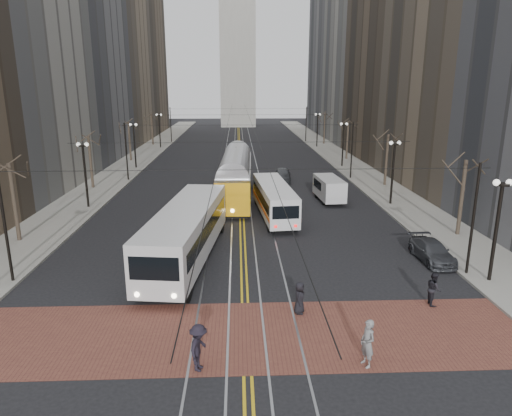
{
  "coord_description": "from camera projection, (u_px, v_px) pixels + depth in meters",
  "views": [
    {
      "loc": [
        -0.3,
        -22.01,
        10.69
      ],
      "look_at": [
        0.86,
        6.34,
        3.0
      ],
      "focal_mm": 32.0,
      "sensor_mm": 36.0,
      "label": 1
    }
  ],
  "objects": [
    {
      "name": "building_right_far",
      "position": [
        351.0,
        42.0,
        102.74
      ],
      "size": [
        16.0,
        20.0,
        40.0
      ],
      "primitive_type": "cube",
      "color": "slate",
      "rests_on": "ground"
    },
    {
      "name": "lamp_posts",
      "position": [
        240.0,
        158.0,
        51.03
      ],
      "size": [
        27.6,
        57.2,
        5.6
      ],
      "color": "black",
      "rests_on": "ground"
    },
    {
      "name": "street_trees",
      "position": [
        240.0,
        150.0,
        57.3
      ],
      "size": [
        31.68,
        53.28,
        5.6
      ],
      "color": "#382D23",
      "rests_on": "ground"
    },
    {
      "name": "rear_bus",
      "position": [
        274.0,
        201.0,
        37.82
      ],
      "size": [
        3.12,
        10.66,
        2.74
      ],
      "primitive_type": "cube",
      "rotation": [
        0.0,
        0.0,
        0.08
      ],
      "color": "white",
      "rests_on": "ground"
    },
    {
      "name": "trolley_wires",
      "position": [
        240.0,
        142.0,
        56.64
      ],
      "size": [
        25.96,
        120.0,
        6.6
      ],
      "color": "black",
      "rests_on": "ground"
    },
    {
      "name": "streetcar",
      "position": [
        236.0,
        180.0,
        43.83
      ],
      "size": [
        3.38,
        15.51,
        3.63
      ],
      "primitive_type": "cube",
      "rotation": [
        0.0,
        0.0,
        -0.03
      ],
      "color": "yellow",
      "rests_on": "ground"
    },
    {
      "name": "streetcar_rails",
      "position": [
        240.0,
        159.0,
        67.43
      ],
      "size": [
        4.8,
        130.0,
        0.02
      ],
      "primitive_type": "cube",
      "color": "gray",
      "rests_on": "ground"
    },
    {
      "name": "building_left_mid",
      "position": [
        54.0,
        37.0,
        62.95
      ],
      "size": [
        16.0,
        20.0,
        34.0
      ],
      "primitive_type": "cube",
      "color": "slate",
      "rests_on": "ground"
    },
    {
      "name": "sedan_parked",
      "position": [
        432.0,
        251.0,
        28.5
      ],
      "size": [
        1.9,
        4.37,
        1.25
      ],
      "primitive_type": "imported",
      "rotation": [
        0.0,
        0.0,
        0.03
      ],
      "color": "#3E4045",
      "rests_on": "ground"
    },
    {
      "name": "crosswalk_band",
      "position": [
        246.0,
        334.0,
        20.18
      ],
      "size": [
        25.0,
        6.0,
        0.01
      ],
      "primitive_type": "cube",
      "color": "brown",
      "rests_on": "ground"
    },
    {
      "name": "sedan_grey",
      "position": [
        283.0,
        175.0,
        51.91
      ],
      "size": [
        2.23,
        4.69,
        1.55
      ],
      "primitive_type": "imported",
      "rotation": [
        0.0,
        0.0,
        -0.09
      ],
      "color": "#3C3F43",
      "rests_on": "ground"
    },
    {
      "name": "sidewalk_right",
      "position": [
        340.0,
        158.0,
        68.0
      ],
      "size": [
        5.0,
        140.0,
        0.15
      ],
      "primitive_type": "cube",
      "color": "gray",
      "rests_on": "ground"
    },
    {
      "name": "ground",
      "position": [
        245.0,
        294.0,
        24.04
      ],
      "size": [
        260.0,
        260.0,
        0.0
      ],
      "primitive_type": "plane",
      "color": "black",
      "rests_on": "ground"
    },
    {
      "name": "transit_bus",
      "position": [
        187.0,
        235.0,
        28.26
      ],
      "size": [
        4.45,
        13.89,
        3.41
      ],
      "primitive_type": "cube",
      "rotation": [
        0.0,
        0.0,
        -0.12
      ],
      "color": "silver",
      "rests_on": "ground"
    },
    {
      "name": "pedestrian_c",
      "position": [
        434.0,
        289.0,
        22.73
      ],
      "size": [
        0.72,
        0.88,
        1.7
      ],
      "primitive_type": "imported",
      "rotation": [
        0.0,
        0.0,
        1.47
      ],
      "color": "black",
      "rests_on": "crosswalk_band"
    },
    {
      "name": "building_left_far",
      "position": [
        122.0,
        41.0,
        100.74
      ],
      "size": [
        16.0,
        20.0,
        40.0
      ],
      "primitive_type": "cube",
      "color": "brown",
      "rests_on": "ground"
    },
    {
      "name": "cargo_van",
      "position": [
        329.0,
        190.0,
        42.93
      ],
      "size": [
        2.31,
        5.22,
        2.26
      ],
      "primitive_type": "cube",
      "rotation": [
        0.0,
        0.0,
        0.07
      ],
      "color": "silver",
      "rests_on": "ground"
    },
    {
      "name": "pedestrian_a",
      "position": [
        299.0,
        298.0,
        21.87
      ],
      "size": [
        0.69,
        0.88,
        1.6
      ],
      "primitive_type": "imported",
      "rotation": [
        0.0,
        0.0,
        1.32
      ],
      "color": "black",
      "rests_on": "crosswalk_band"
    },
    {
      "name": "sidewalk_left",
      "position": [
        137.0,
        160.0,
        66.83
      ],
      "size": [
        5.0,
        140.0,
        0.15
      ],
      "primitive_type": "cube",
      "color": "gray",
      "rests_on": "ground"
    },
    {
      "name": "pedestrian_d",
      "position": [
        199.0,
        348.0,
        17.44
      ],
      "size": [
        0.99,
        1.37,
        1.91
      ],
      "primitive_type": "imported",
      "rotation": [
        0.0,
        0.0,
        1.32
      ],
      "color": "black",
      "rests_on": "crosswalk_band"
    },
    {
      "name": "centre_lines",
      "position": [
        240.0,
        159.0,
        67.43
      ],
      "size": [
        0.42,
        130.0,
        0.01
      ],
      "primitive_type": "cube",
      "color": "gold",
      "rests_on": "ground"
    },
    {
      "name": "pedestrian_b",
      "position": [
        368.0,
        343.0,
        17.69
      ],
      "size": [
        0.68,
        0.83,
        1.95
      ],
      "primitive_type": "imported",
      "rotation": [
        0.0,
        0.0,
        5.06
      ],
      "color": "gray",
      "rests_on": "crosswalk_band"
    },
    {
      "name": "building_right_mid",
      "position": [
        417.0,
        39.0,
        64.95
      ],
      "size": [
        16.0,
        20.0,
        34.0
      ],
      "primitive_type": "cube",
      "color": "brown",
      "rests_on": "ground"
    }
  ]
}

